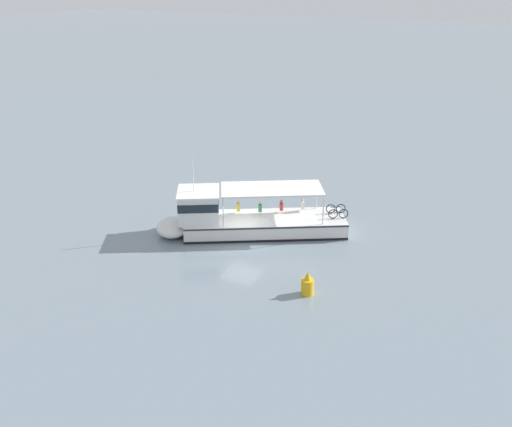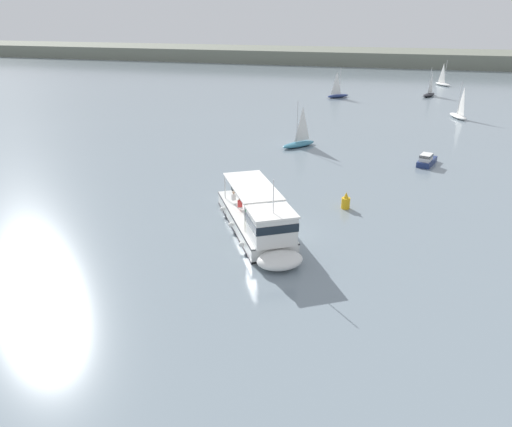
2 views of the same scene
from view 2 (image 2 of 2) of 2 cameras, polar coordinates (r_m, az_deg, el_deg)
name	(u,v)px [view 2 (image 2 of 2)]	position (r m, az deg, el deg)	size (l,w,h in m)	color
ground_plane	(276,235)	(33.98, 2.41, -2.62)	(400.00, 400.00, 0.00)	gray
distant_shoreline	(378,57)	(163.15, 14.53, 17.84)	(400.00, 28.00, 4.03)	slate
ferry_main	(260,224)	(33.25, 0.45, -1.27)	(9.31, 12.44, 5.32)	white
sailboat_horizon_east	(338,95)	(93.43, 9.85, 13.95)	(4.37, 4.40, 5.40)	navy
sailboat_mid_channel	(299,142)	(57.11, 5.19, 8.56)	(4.03, 4.66, 5.40)	teal
sailboat_outer_anchorage	(458,115)	(79.41, 23.23, 10.91)	(2.93, 4.99, 5.40)	white
sailboat_near_port	(429,93)	(99.29, 20.15, 13.45)	(3.15, 4.97, 5.40)	#232328
motorboat_off_bow	(427,160)	(52.90, 19.89, 6.11)	(2.24, 3.82, 1.26)	navy
sailboat_far_right	(443,83)	(115.86, 21.62, 14.43)	(3.80, 4.78, 5.40)	white
channel_buoy	(346,202)	(39.07, 10.77, 1.39)	(0.70, 0.70, 1.40)	gold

